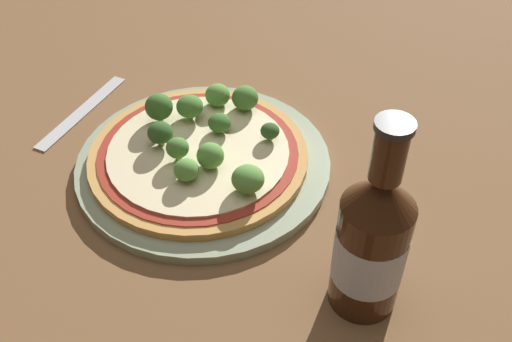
# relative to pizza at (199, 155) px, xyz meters

# --- Properties ---
(ground_plane) EXTENTS (3.00, 3.00, 0.00)m
(ground_plane) POSITION_rel_pizza_xyz_m (-0.01, 0.01, -0.02)
(ground_plane) COLOR brown
(plate) EXTENTS (0.30, 0.30, 0.01)m
(plate) POSITION_rel_pizza_xyz_m (0.00, 0.00, -0.01)
(plate) COLOR #93A384
(plate) RESTS_ON ground_plane
(pizza) EXTENTS (0.25, 0.25, 0.01)m
(pizza) POSITION_rel_pizza_xyz_m (0.00, 0.00, 0.00)
(pizza) COLOR tan
(pizza) RESTS_ON plate
(broccoli_floret_0) EXTENTS (0.03, 0.03, 0.03)m
(broccoli_floret_0) POSITION_rel_pizza_xyz_m (-0.05, 0.03, 0.02)
(broccoli_floret_0) COLOR #89A866
(broccoli_floret_0) RESTS_ON pizza
(broccoli_floret_1) EXTENTS (0.02, 0.02, 0.02)m
(broccoli_floret_1) POSITION_rel_pizza_xyz_m (0.04, 0.07, 0.02)
(broccoli_floret_1) COLOR #89A866
(broccoli_floret_1) RESTS_ON pizza
(broccoli_floret_2) EXTENTS (0.03, 0.03, 0.03)m
(broccoli_floret_2) POSITION_rel_pizza_xyz_m (-0.04, -0.03, 0.02)
(broccoli_floret_2) COLOR #89A866
(broccoli_floret_2) RESTS_ON pizza
(broccoli_floret_3) EXTENTS (0.03, 0.03, 0.02)m
(broccoli_floret_3) POSITION_rel_pizza_xyz_m (-0.00, 0.04, 0.02)
(broccoli_floret_3) COLOR #89A866
(broccoli_floret_3) RESTS_ON pizza
(broccoli_floret_4) EXTENTS (0.03, 0.03, 0.03)m
(broccoli_floret_4) POSITION_rel_pizza_xyz_m (-0.05, 0.07, 0.02)
(broccoli_floret_4) COLOR #89A866
(broccoli_floret_4) RESTS_ON pizza
(broccoli_floret_5) EXTENTS (0.04, 0.04, 0.03)m
(broccoli_floret_5) POSITION_rel_pizza_xyz_m (0.09, -0.00, 0.02)
(broccoli_floret_5) COLOR #89A866
(broccoli_floret_5) RESTS_ON pizza
(broccoli_floret_6) EXTENTS (0.03, 0.03, 0.03)m
(broccoli_floret_6) POSITION_rel_pizza_xyz_m (-0.00, -0.03, 0.02)
(broccoli_floret_6) COLOR #89A866
(broccoli_floret_6) RESTS_ON pizza
(broccoli_floret_7) EXTENTS (0.03, 0.03, 0.03)m
(broccoli_floret_7) POSITION_rel_pizza_xyz_m (0.03, -0.04, 0.02)
(broccoli_floret_7) COLOR #89A866
(broccoli_floret_7) RESTS_ON pizza
(broccoli_floret_8) EXTENTS (0.03, 0.03, 0.03)m
(broccoli_floret_8) POSITION_rel_pizza_xyz_m (-0.02, 0.09, 0.02)
(broccoli_floret_8) COLOR #89A866
(broccoli_floret_8) RESTS_ON pizza
(broccoli_floret_9) EXTENTS (0.03, 0.03, 0.04)m
(broccoli_floret_9) POSITION_rel_pizza_xyz_m (-0.07, 0.00, 0.03)
(broccoli_floret_9) COLOR #89A866
(broccoli_floret_9) RESTS_ON pizza
(broccoli_floret_10) EXTENTS (0.03, 0.03, 0.03)m
(broccoli_floret_10) POSITION_rel_pizza_xyz_m (0.03, -0.01, 0.02)
(broccoli_floret_10) COLOR #89A866
(broccoli_floret_10) RESTS_ON pizza
(beer_bottle) EXTENTS (0.06, 0.06, 0.21)m
(beer_bottle) POSITION_rel_pizza_xyz_m (0.25, -0.00, 0.06)
(beer_bottle) COLOR #381E0F
(beer_bottle) RESTS_ON ground_plane
(fork) EXTENTS (0.08, 0.17, 0.00)m
(fork) POSITION_rel_pizza_xyz_m (-0.19, -0.05, -0.02)
(fork) COLOR silver
(fork) RESTS_ON ground_plane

